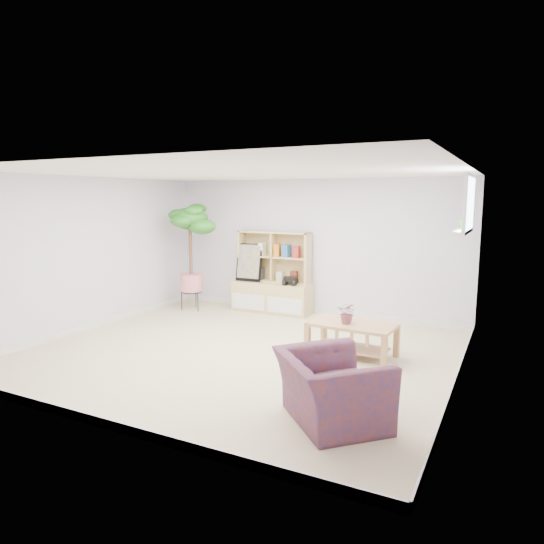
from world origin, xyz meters
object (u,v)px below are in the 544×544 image
at_px(coffee_table, 352,340).
at_px(floor_tree, 191,257).
at_px(armchair, 331,384).
at_px(storage_unit, 272,272).

xyz_separation_m(coffee_table, floor_tree, (-3.49, 1.27, 0.76)).
distance_m(coffee_table, floor_tree, 3.79).
bearing_deg(armchair, storage_unit, -10.39).
relative_size(storage_unit, floor_tree, 0.74).
bearing_deg(storage_unit, armchair, -55.98).
distance_m(floor_tree, armchair, 5.06).
xyz_separation_m(coffee_table, armchair, (0.40, -1.90, 0.14)).
relative_size(coffee_table, floor_tree, 0.56).
distance_m(coffee_table, armchair, 1.95).
bearing_deg(storage_unit, coffee_table, -40.48).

